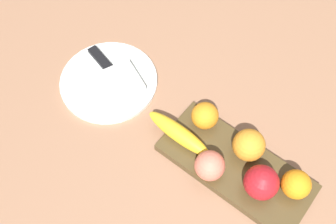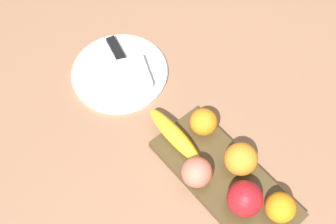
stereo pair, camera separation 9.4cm
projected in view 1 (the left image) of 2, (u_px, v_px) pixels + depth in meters
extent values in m
plane|color=#996C51|center=(250.00, 175.00, 0.92)|extent=(2.40, 2.40, 0.00)
cube|color=#4C3D21|center=(235.00, 167.00, 0.91)|extent=(0.35, 0.15, 0.02)
sphere|color=red|center=(261.00, 182.00, 0.84)|extent=(0.08, 0.08, 0.08)
ellipsoid|color=yellow|center=(179.00, 133.00, 0.92)|extent=(0.17, 0.04, 0.04)
sphere|color=orange|center=(249.00, 145.00, 0.89)|extent=(0.07, 0.07, 0.07)
sphere|color=orange|center=(205.00, 116.00, 0.93)|extent=(0.06, 0.06, 0.06)
sphere|color=orange|center=(296.00, 184.00, 0.85)|extent=(0.06, 0.06, 0.06)
sphere|color=#E3755E|center=(210.00, 166.00, 0.87)|extent=(0.07, 0.07, 0.07)
cylinder|color=white|center=(109.00, 81.00, 1.04)|extent=(0.25, 0.25, 0.01)
cube|color=white|center=(117.00, 84.00, 1.01)|extent=(0.13, 0.14, 0.02)
cube|color=silver|center=(114.00, 75.00, 1.04)|extent=(0.15, 0.06, 0.00)
cube|color=black|center=(101.00, 59.00, 1.06)|extent=(0.09, 0.05, 0.01)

